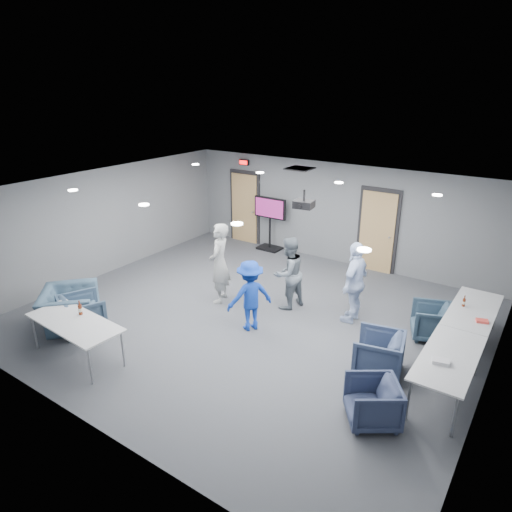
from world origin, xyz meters
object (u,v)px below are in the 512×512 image
Objects in this scene: person_a at (220,263)px; chair_right_a at (432,322)px; chair_right_c at (372,402)px; tv_stand at (270,220)px; table_right_a at (473,311)px; table_right_b at (449,359)px; chair_right_b at (378,353)px; table_front_left at (75,324)px; person_d at (250,296)px; bottle_right at (464,302)px; chair_front_a at (82,314)px; person_c at (355,282)px; projector at (304,204)px; chair_front_b at (69,308)px; person_b at (288,273)px; bottle_front at (80,309)px.

person_a reaches higher than chair_right_a.
tv_stand is (-5.22, 5.37, 0.55)m from chair_right_c.
table_right_b is at bearing -180.00° from table_right_a.
table_front_left is (-4.61, -2.60, 0.32)m from chair_right_b.
table_right_b is (3.75, -0.02, -0.04)m from person_d.
person_a is 5.00m from bottle_right.
table_right_b is 1.92m from bottle_right.
person_d reaches higher than chair_front_a.
bottle_right reaches higher than table_right_b.
table_right_a is 1.90m from table_right_b.
chair_right_c is at bearing 4.26° from chair_right_b.
chair_right_c is 3.19m from bottle_right.
chair_right_c is at bearing 28.97° from person_c.
bottle_right is at bearing 4.85° from projector.
chair_front_b is 7.72m from bottle_right.
person_d is 4.20m from table_right_a.
chair_front_b reaches higher than table_right_b.
tv_stand is (-2.34, 2.91, 0.08)m from person_b.
person_b is 0.94× the size of person_c.
projector is (-3.26, -0.71, 1.72)m from table_right_a.
bottle_right reaches higher than chair_front_a.
table_right_a is at bearing 4.08° from projector.
bottle_front is at bearing -35.31° from person_a.
person_c is 4.61m from tv_stand.
person_d is 2.68m from chair_right_b.
table_right_a is 7.22m from bottle_front.
person_c is at bearing 165.53° from person_d.
chair_right_b is 0.41× the size of table_front_left.
chair_front_b is at bearing -117.91° from chair_right_c.
chair_front_a is 0.44× the size of table_right_a.
person_a is at bearing -84.62° from person_d.
person_b is at bearing -101.62° from chair_right_a.
chair_front_a is 6.74m from table_right_b.
bottle_right is (5.65, 4.25, -0.02)m from bottle_front.
person_b is 0.85× the size of table_right_b.
table_right_b is 3.87m from projector.
bottle_front is (-4.74, -2.37, 0.47)m from chair_right_b.
chair_front_b is at bearing -98.51° from tv_stand.
table_right_b is at bearing 56.22° from person_c.
table_front_left is (-2.10, -3.84, -0.12)m from person_b.
tv_stand is (-0.93, 3.51, -0.03)m from person_a.
person_c is at bearing 55.49° from table_right_b.
chair_front_b is at bearing -147.23° from projector.
chair_right_b is at bearing 26.62° from bottle_front.
tv_stand is at bearing 158.55° from bottle_right.
person_a is 6.69× the size of bottle_front.
person_a is at bearing -50.83° from person_b.
person_c is 0.91× the size of table_right_b.
person_d is at bearing -103.47° from chair_front_b.
projector is at bearing -111.50° from chair_front_a.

